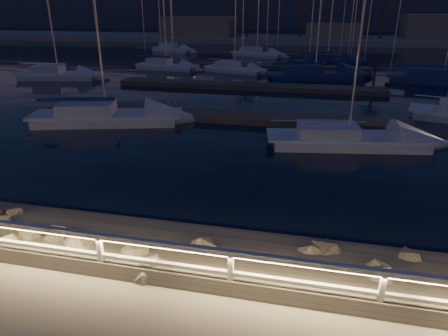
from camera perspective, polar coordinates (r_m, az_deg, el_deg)
The scene contains 16 objects.
ground at distance 10.39m, azimuth -21.82°, elevation -13.05°, with size 400.00×400.00×0.00m, color gray.
harbor_water at distance 38.98m, azimuth 4.71°, elevation 12.11°, with size 400.00×440.00×0.60m.
guard_rail at distance 10.02m, azimuth -22.77°, elevation -9.32°, with size 44.11×0.12×1.06m.
floating_docks at distance 40.14m, azimuth 5.01°, elevation 13.21°, with size 22.00×36.00×0.40m.
far_shore at distance 81.22m, azimuth 9.28°, elevation 17.94°, with size 160.00×14.00×5.20m.
distant_hills at distance 143.17m, azimuth 1.79°, elevation 21.64°, with size 230.00×37.50×18.00m.
sailboat_c at distance 24.43m, azimuth -16.93°, elevation 7.21°, with size 8.90×4.76×14.57m.
sailboat_d at distance 20.31m, azimuth 16.70°, elevation 4.20°, with size 8.05×3.57×13.16m.
sailboat_e at distance 41.36m, azimuth -22.82°, elevation 12.25°, with size 7.80×3.46×12.93m.
sailboat_g at distance 39.10m, azimuth 12.50°, elevation 12.94°, with size 9.36×5.33×15.34m.
sailboat_i at distance 44.78m, azimuth -8.40°, elevation 14.28°, with size 7.09×2.88×11.80m.
sailboat_j at distance 42.47m, azimuth 1.33°, elevation 14.04°, with size 6.92×3.95×11.39m.
sailboat_k at distance 49.98m, azimuth 14.29°, elevation 14.64°, with size 8.42×5.38×13.94m.
sailboat_l at distance 40.98m, azimuth 28.41°, elevation 11.25°, with size 9.64×4.26×15.78m.
sailboat_m at distance 63.11m, azimuth -7.38°, elevation 16.53°, with size 7.41×4.62×12.35m.
sailboat_n at distance 56.86m, azimuth 4.56°, elevation 16.04°, with size 7.80×4.42×12.84m.
Camera 1 is at (5.40, -6.81, 5.70)m, focal length 32.00 mm.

